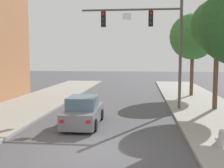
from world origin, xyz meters
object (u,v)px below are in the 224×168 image
(car_lead_grey, at_px, (83,112))
(street_tree_third, at_px, (193,37))
(traffic_signal_mast, at_px, (152,33))
(fire_hydrant, at_px, (221,138))
(street_tree_second, at_px, (218,26))

(car_lead_grey, bearing_deg, street_tree_third, 56.26)
(traffic_signal_mast, bearing_deg, street_tree_third, 59.94)
(car_lead_grey, distance_m, fire_hydrant, 7.22)
(traffic_signal_mast, xyz_separation_m, street_tree_second, (4.37, 0.10, 0.45))
(traffic_signal_mast, bearing_deg, car_lead_grey, -128.50)
(fire_hydrant, height_order, street_tree_second, street_tree_second)
(street_tree_second, bearing_deg, street_tree_third, 93.59)
(traffic_signal_mast, distance_m, street_tree_second, 4.40)
(car_lead_grey, xyz_separation_m, fire_hydrant, (6.33, -3.46, -0.22))
(street_tree_third, bearing_deg, fire_hydrant, -95.39)
(street_tree_second, distance_m, street_tree_third, 6.74)
(street_tree_second, bearing_deg, car_lead_grey, -149.16)
(car_lead_grey, relative_size, street_tree_third, 0.57)
(traffic_signal_mast, distance_m, fire_hydrant, 9.89)
(car_lead_grey, height_order, fire_hydrant, car_lead_grey)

